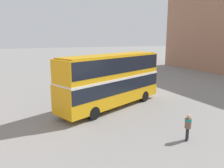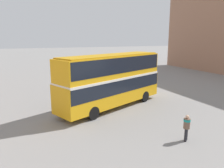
{
  "view_description": "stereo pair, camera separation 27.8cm",
  "coord_description": "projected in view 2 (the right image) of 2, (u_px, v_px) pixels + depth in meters",
  "views": [
    {
      "loc": [
        -6.57,
        -17.32,
        6.18
      ],
      "look_at": [
        1.24,
        -0.05,
        2.13
      ],
      "focal_mm": 35.0,
      "sensor_mm": 36.0,
      "label": 1
    },
    {
      "loc": [
        -6.31,
        -17.44,
        6.18
      ],
      "look_at": [
        1.24,
        -0.05,
        2.13
      ],
      "focal_mm": 35.0,
      "sensor_mm": 36.0,
      "label": 2
    }
  ],
  "objects": [
    {
      "name": "double_decker_bus",
      "position": [
        112.0,
        77.0,
        19.26
      ],
      "size": [
        10.94,
        6.47,
        4.73
      ],
      "rotation": [
        0.0,
        0.0,
        0.39
      ],
      "color": "gold",
      "rests_on": "ground_plane"
    },
    {
      "name": "parked_car_kerb_far",
      "position": [
        98.0,
        70.0,
        36.66
      ],
      "size": [
        4.41,
        2.8,
        1.64
      ],
      "rotation": [
        0.0,
        0.0,
        0.25
      ],
      "color": "black",
      "rests_on": "ground_plane"
    },
    {
      "name": "ground_plane",
      "position": [
        99.0,
        108.0,
        19.39
      ],
      "size": [
        240.0,
        240.0,
        0.0
      ],
      "primitive_type": "plane",
      "color": "gray"
    },
    {
      "name": "pedestrian_foreground",
      "position": [
        187.0,
        125.0,
        13.13
      ],
      "size": [
        0.57,
        0.57,
        1.66
      ],
      "rotation": [
        0.0,
        0.0,
        2.19
      ],
      "color": "#232328",
      "rests_on": "ground_plane"
    }
  ]
}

